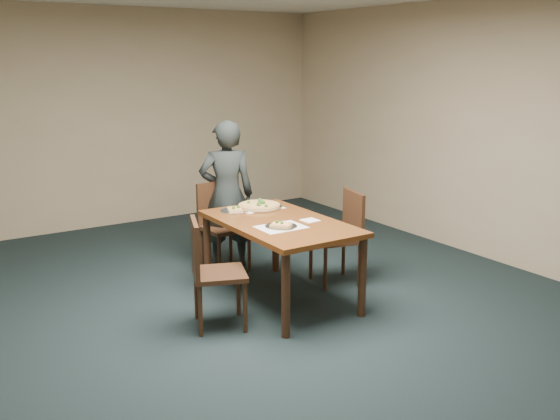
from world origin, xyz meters
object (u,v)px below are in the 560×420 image
chair_far (221,221)px  chair_right (343,232)px  chair_left (210,267)px  slice_plate_far (235,210)px  diner (227,195)px  pizza_pan (259,205)px  dining_table (280,231)px  slice_plate_near (281,226)px

chair_far → chair_right: 1.30m
chair_left → slice_plate_far: chair_left is taller
chair_right → diner: (-0.72, 1.04, 0.26)m
chair_right → pizza_pan: chair_right is taller
chair_far → pizza_pan: (0.14, -0.56, 0.26)m
dining_table → chair_far: size_ratio=1.65×
chair_left → chair_right: size_ratio=1.00×
pizza_pan → diner: bearing=94.9°
diner → slice_plate_far: bearing=92.4°
dining_table → chair_right: size_ratio=1.65×
chair_left → diner: diner is taller
chair_right → slice_plate_near: 0.95m
diner → slice_plate_near: 1.30m
chair_far → slice_plate_near: size_ratio=3.25×
chair_right → diner: 1.29m
chair_left → slice_plate_near: (0.69, -0.00, 0.25)m
dining_table → pizza_pan: (0.10, 0.53, 0.11)m
dining_table → slice_plate_near: 0.24m
pizza_pan → slice_plate_far: size_ratio=1.59×
slice_plate_far → chair_far: bearing=76.7°
chair_far → chair_right: bearing=-55.3°
chair_right → slice_plate_near: chair_right is taller
chair_right → slice_plate_far: size_ratio=3.25×
pizza_pan → slice_plate_far: pizza_pan is taller
chair_right → slice_plate_far: (-0.94, 0.46, 0.25)m
chair_left → pizza_pan: size_ratio=2.04×
diner → pizza_pan: 0.58m
dining_table → diner: diner is taller
pizza_pan → chair_left: bearing=-141.7°
diner → chair_left: bearing=79.9°
slice_plate_far → chair_left: bearing=-131.5°
chair_far → pizza_pan: size_ratio=2.04×
chair_far → chair_left: size_ratio=1.00×
chair_right → slice_plate_near: bearing=-60.9°
chair_right → pizza_pan: (-0.67, 0.46, 0.26)m
chair_far → chair_left: same height
chair_far → diner: (0.09, 0.02, 0.26)m
diner → chair_right: bearing=148.0°
diner → slice_plate_near: diner is taller
dining_table → chair_right: 0.79m
chair_far → diner: diner is taller
slice_plate_near → slice_plate_far: 0.71m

